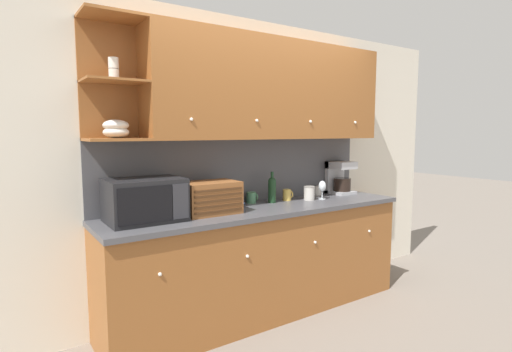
{
  "coord_description": "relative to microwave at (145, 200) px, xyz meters",
  "views": [
    {
      "loc": [
        -1.94,
        -3.09,
        1.6
      ],
      "look_at": [
        0.0,
        -0.21,
        1.21
      ],
      "focal_mm": 28.0,
      "sensor_mm": 36.0,
      "label": 1
    }
  ],
  "objects": [
    {
      "name": "ground_plane",
      "position": [
        1.01,
        0.27,
        -1.11
      ],
      "size": [
        24.0,
        24.0,
        0.0
      ],
      "primitive_type": "plane",
      "color": "slate"
    },
    {
      "name": "wine_glass",
      "position": [
        1.73,
        -0.02,
        -0.04
      ],
      "size": [
        0.07,
        0.07,
        0.18
      ],
      "color": "silver",
      "rests_on": "counter_unit"
    },
    {
      "name": "bowl_stack_on_counter",
      "position": [
        0.86,
        0.15,
        -0.1
      ],
      "size": [
        0.16,
        0.16,
        0.12
      ],
      "color": "#3D5B93",
      "rests_on": "counter_unit"
    },
    {
      "name": "mug",
      "position": [
        1.87,
        0.2,
        -0.11
      ],
      "size": [
        0.09,
        0.08,
        0.09
      ],
      "color": "silver",
      "rests_on": "counter_unit"
    },
    {
      "name": "storage_canister",
      "position": [
        1.6,
        0.02,
        -0.09
      ],
      "size": [
        0.11,
        0.11,
        0.13
      ],
      "color": "silver",
      "rests_on": "counter_unit"
    },
    {
      "name": "mug_patterned_third",
      "position": [
        1.4,
        0.11,
        -0.1
      ],
      "size": [
        0.09,
        0.08,
        0.11
      ],
      "color": "gold",
      "rests_on": "counter_unit"
    },
    {
      "name": "mug_blue_second",
      "position": [
        1.05,
        0.19,
        -0.11
      ],
      "size": [
        0.1,
        0.09,
        0.1
      ],
      "color": "#4C845B",
      "rests_on": "counter_unit"
    },
    {
      "name": "wine_bottle",
      "position": [
        1.22,
        0.1,
        -0.03
      ],
      "size": [
        0.07,
        0.07,
        0.29
      ],
      "color": "#19381E",
      "rests_on": "counter_unit"
    },
    {
      "name": "microwave",
      "position": [
        0.0,
        0.0,
        0.0
      ],
      "size": [
        0.54,
        0.4,
        0.31
      ],
      "color": "black",
      "rests_on": "counter_unit"
    },
    {
      "name": "coffee_maker",
      "position": [
        2.14,
        0.15,
        0.01
      ],
      "size": [
        0.24,
        0.24,
        0.34
      ],
      "color": "#B7B7BC",
      "rests_on": "counter_unit"
    },
    {
      "name": "counter_unit",
      "position": [
        1.01,
        -0.03,
        -0.63
      ],
      "size": [
        2.78,
        0.63,
        0.95
      ],
      "color": "#935628",
      "rests_on": "ground_plane"
    },
    {
      "name": "wall_back",
      "position": [
        1.01,
        0.3,
        0.19
      ],
      "size": [
        5.16,
        0.06,
        2.6
      ],
      "color": "silver",
      "rests_on": "ground_plane"
    },
    {
      "name": "bread_box",
      "position": [
        0.52,
        -0.02,
        -0.03
      ],
      "size": [
        0.45,
        0.31,
        0.25
      ],
      "color": "brown",
      "rests_on": "counter_unit"
    },
    {
      "name": "backsplash_panel",
      "position": [
        1.01,
        0.26,
        0.14
      ],
      "size": [
        2.76,
        0.01,
        0.58
      ],
      "color": "#4C4C51",
      "rests_on": "counter_unit"
    },
    {
      "name": "upper_cabinets",
      "position": [
        1.18,
        0.1,
        0.86
      ],
      "size": [
        2.76,
        0.36,
        0.87
      ],
      "color": "#935628",
      "rests_on": "backsplash_panel"
    }
  ]
}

